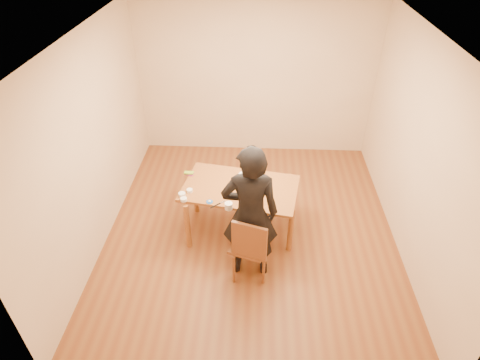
{
  "coord_description": "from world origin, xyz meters",
  "views": [
    {
      "loc": [
        0.06,
        -4.23,
        3.92
      ],
      "look_at": [
        -0.15,
        -0.05,
        0.9
      ],
      "focal_mm": 30.0,
      "sensor_mm": 36.0,
      "label": 1
    }
  ],
  "objects_px": {
    "dining_table": "(240,188)",
    "cake": "(247,178)",
    "cake_plate": "(247,181)",
    "person": "(250,214)",
    "dining_chair": "(249,246)"
  },
  "relations": [
    {
      "from": "dining_chair",
      "to": "cake",
      "type": "xyz_separation_m",
      "value": [
        -0.07,
        0.9,
        0.36
      ]
    },
    {
      "from": "dining_chair",
      "to": "dining_table",
      "type": "bearing_deg",
      "value": 118.74
    },
    {
      "from": "dining_table",
      "to": "person",
      "type": "height_order",
      "value": "person"
    },
    {
      "from": "cake_plate",
      "to": "cake",
      "type": "distance_m",
      "value": 0.05
    },
    {
      "from": "dining_table",
      "to": "cake",
      "type": "distance_m",
      "value": 0.17
    },
    {
      "from": "dining_table",
      "to": "cake",
      "type": "height_order",
      "value": "cake"
    },
    {
      "from": "cake_plate",
      "to": "person",
      "type": "distance_m",
      "value": 0.87
    },
    {
      "from": "dining_table",
      "to": "person",
      "type": "relative_size",
      "value": 0.82
    },
    {
      "from": "cake",
      "to": "person",
      "type": "bearing_deg",
      "value": -85.6
    },
    {
      "from": "cake_plate",
      "to": "cake",
      "type": "xyz_separation_m",
      "value": [
        0.0,
        0.0,
        0.05
      ]
    },
    {
      "from": "dining_table",
      "to": "person",
      "type": "xyz_separation_m",
      "value": [
        0.15,
        -0.73,
        0.18
      ]
    },
    {
      "from": "dining_table",
      "to": "cake",
      "type": "xyz_separation_m",
      "value": [
        0.08,
        0.13,
        0.08
      ]
    },
    {
      "from": "dining_table",
      "to": "cake",
      "type": "bearing_deg",
      "value": 65.85
    },
    {
      "from": "cake_plate",
      "to": "cake",
      "type": "bearing_deg",
      "value": 0.0
    },
    {
      "from": "dining_table",
      "to": "person",
      "type": "bearing_deg",
      "value": -68.6
    }
  ]
}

